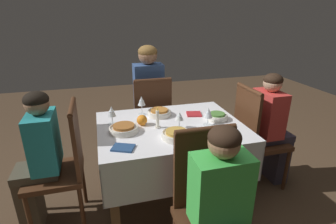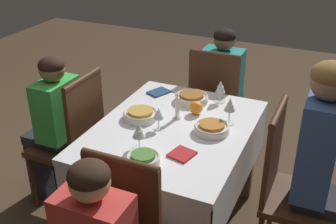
{
  "view_description": "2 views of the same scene",
  "coord_description": "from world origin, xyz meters",
  "px_view_note": "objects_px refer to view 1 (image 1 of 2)",
  "views": [
    {
      "loc": [
        0.51,
        1.8,
        1.57
      ],
      "look_at": [
        0.0,
        -0.07,
        0.82
      ],
      "focal_mm": 28.0,
      "sensor_mm": 36.0,
      "label": 1
    },
    {
      "loc": [
        -1.96,
        -0.84,
        1.93
      ],
      "look_at": [
        -0.06,
        0.01,
        0.86
      ],
      "focal_mm": 45.0,
      "sensor_mm": 36.0,
      "label": 2
    }
  ],
  "objects_px": {
    "bowl_south": "(159,112)",
    "bowl_west": "(217,116)",
    "wine_glass_south": "(142,102)",
    "wine_glass_north": "(179,117)",
    "candle_centerpiece": "(157,120)",
    "wine_glass_west": "(208,113)",
    "napkin_spare_side": "(194,114)",
    "person_child_green": "(224,217)",
    "napkin_red_folded": "(123,148)",
    "chair_west": "(255,134)",
    "bowl_north": "(176,134)",
    "chair_south": "(151,118)",
    "chair_east": "(64,163)",
    "chair_north": "(210,205)",
    "person_child_teal": "(38,158)",
    "dining_table": "(171,138)",
    "wine_glass_east": "(112,112)",
    "person_child_red": "(272,125)",
    "person_adult_denim": "(148,97)",
    "orange_fruit": "(142,120)",
    "bowl_east": "(124,128)"
  },
  "relations": [
    {
      "from": "chair_east",
      "to": "chair_west",
      "type": "relative_size",
      "value": 1.0
    },
    {
      "from": "chair_west",
      "to": "napkin_red_folded",
      "type": "distance_m",
      "value": 1.28
    },
    {
      "from": "person_adult_denim",
      "to": "bowl_south",
      "type": "distance_m",
      "value": 0.63
    },
    {
      "from": "wine_glass_east",
      "to": "wine_glass_north",
      "type": "distance_m",
      "value": 0.53
    },
    {
      "from": "chair_west",
      "to": "napkin_spare_side",
      "type": "height_order",
      "value": "chair_west"
    },
    {
      "from": "bowl_east",
      "to": "candle_centerpiece",
      "type": "xyz_separation_m",
      "value": [
        -0.26,
        -0.01,
        0.04
      ]
    },
    {
      "from": "chair_east",
      "to": "napkin_spare_side",
      "type": "distance_m",
      "value": 1.1
    },
    {
      "from": "wine_glass_west",
      "to": "wine_glass_south",
      "type": "bearing_deg",
      "value": -38.2
    },
    {
      "from": "bowl_north",
      "to": "person_child_green",
      "type": "bearing_deg",
      "value": 95.6
    },
    {
      "from": "napkin_spare_side",
      "to": "wine_glass_north",
      "type": "bearing_deg",
      "value": 48.15
    },
    {
      "from": "person_child_red",
      "to": "wine_glass_south",
      "type": "height_order",
      "value": "person_child_red"
    },
    {
      "from": "napkin_spare_side",
      "to": "person_child_green",
      "type": "bearing_deg",
      "value": 78.23
    },
    {
      "from": "person_adult_denim",
      "to": "wine_glass_east",
      "type": "bearing_deg",
      "value": 58.94
    },
    {
      "from": "wine_glass_north",
      "to": "candle_centerpiece",
      "type": "relative_size",
      "value": 0.8
    },
    {
      "from": "person_child_green",
      "to": "chair_east",
      "type": "bearing_deg",
      "value": 134.78
    },
    {
      "from": "person_child_teal",
      "to": "bowl_west",
      "type": "bearing_deg",
      "value": 90.06
    },
    {
      "from": "napkin_spare_side",
      "to": "chair_west",
      "type": "bearing_deg",
      "value": 170.21
    },
    {
      "from": "bowl_south",
      "to": "person_child_red",
      "type": "bearing_deg",
      "value": 171.09
    },
    {
      "from": "dining_table",
      "to": "wine_glass_east",
      "type": "bearing_deg",
      "value": -17.96
    },
    {
      "from": "wine_glass_south",
      "to": "candle_centerpiece",
      "type": "height_order",
      "value": "same"
    },
    {
      "from": "orange_fruit",
      "to": "napkin_spare_side",
      "type": "relative_size",
      "value": 0.56
    },
    {
      "from": "wine_glass_south",
      "to": "bowl_west",
      "type": "distance_m",
      "value": 0.64
    },
    {
      "from": "dining_table",
      "to": "bowl_east",
      "type": "relative_size",
      "value": 5.14
    },
    {
      "from": "chair_west",
      "to": "bowl_north",
      "type": "distance_m",
      "value": 0.92
    },
    {
      "from": "chair_north",
      "to": "bowl_west",
      "type": "relative_size",
      "value": 5.7
    },
    {
      "from": "chair_south",
      "to": "wine_glass_south",
      "type": "relative_size",
      "value": 5.87
    },
    {
      "from": "dining_table",
      "to": "napkin_spare_side",
      "type": "height_order",
      "value": "napkin_spare_side"
    },
    {
      "from": "chair_west",
      "to": "person_child_red",
      "type": "distance_m",
      "value": 0.18
    },
    {
      "from": "bowl_south",
      "to": "bowl_west",
      "type": "bearing_deg",
      "value": 154.13
    },
    {
      "from": "bowl_west",
      "to": "orange_fruit",
      "type": "relative_size",
      "value": 2.07
    },
    {
      "from": "orange_fruit",
      "to": "wine_glass_east",
      "type": "bearing_deg",
      "value": -20.05
    },
    {
      "from": "chair_north",
      "to": "napkin_red_folded",
      "type": "xyz_separation_m",
      "value": [
        0.44,
        -0.41,
        0.22
      ]
    },
    {
      "from": "bowl_west",
      "to": "napkin_spare_side",
      "type": "height_order",
      "value": "bowl_west"
    },
    {
      "from": "person_child_green",
      "to": "napkin_red_folded",
      "type": "xyz_separation_m",
      "value": [
        0.44,
        -0.58,
        0.16
      ]
    },
    {
      "from": "chair_north",
      "to": "bowl_south",
      "type": "relative_size",
      "value": 4.82
    },
    {
      "from": "chair_south",
      "to": "person_child_teal",
      "type": "bearing_deg",
      "value": 35.19
    },
    {
      "from": "chair_south",
      "to": "chair_north",
      "type": "distance_m",
      "value": 1.38
    },
    {
      "from": "dining_table",
      "to": "wine_glass_east",
      "type": "distance_m",
      "value": 0.51
    },
    {
      "from": "chair_north",
      "to": "napkin_spare_side",
      "type": "distance_m",
      "value": 0.9
    },
    {
      "from": "wine_glass_south",
      "to": "wine_glass_west",
      "type": "height_order",
      "value": "wine_glass_south"
    },
    {
      "from": "wine_glass_west",
      "to": "bowl_south",
      "type": "bearing_deg",
      "value": -43.43
    },
    {
      "from": "person_child_green",
      "to": "bowl_east",
      "type": "height_order",
      "value": "person_child_green"
    },
    {
      "from": "person_child_teal",
      "to": "bowl_south",
      "type": "distance_m",
      "value": 0.98
    },
    {
      "from": "wine_glass_west",
      "to": "orange_fruit",
      "type": "relative_size",
      "value": 1.8
    },
    {
      "from": "bowl_south",
      "to": "wine_glass_south",
      "type": "bearing_deg",
      "value": -23.05
    },
    {
      "from": "bowl_south",
      "to": "wine_glass_south",
      "type": "height_order",
      "value": "wine_glass_south"
    },
    {
      "from": "person_adult_denim",
      "to": "wine_glass_south",
      "type": "height_order",
      "value": "person_adult_denim"
    },
    {
      "from": "chair_north",
      "to": "wine_glass_west",
      "type": "xyz_separation_m",
      "value": [
        -0.24,
        -0.61,
        0.31
      ]
    },
    {
      "from": "chair_south",
      "to": "wine_glass_east",
      "type": "height_order",
      "value": "chair_south"
    },
    {
      "from": "dining_table",
      "to": "chair_east",
      "type": "relative_size",
      "value": 1.15
    }
  ]
}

